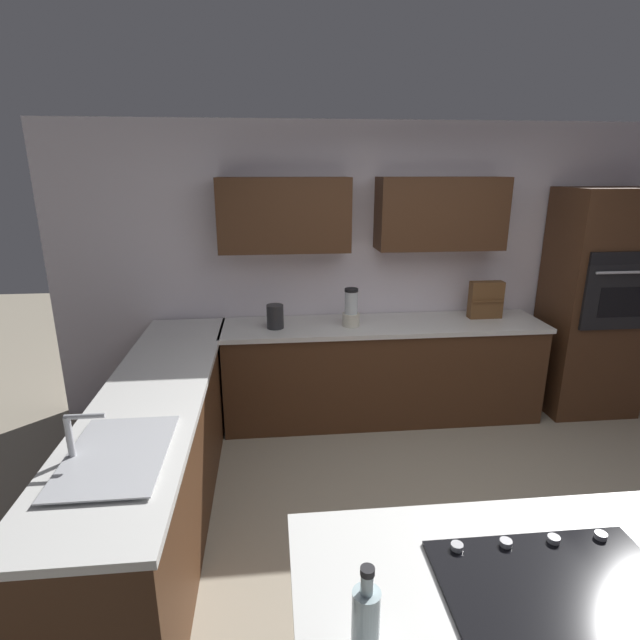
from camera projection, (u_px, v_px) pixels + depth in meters
ground_plane at (458, 549)px, 3.00m from camera, size 14.00×14.00×0.00m
wall_back at (382, 258)px, 4.53m from camera, size 6.00×0.44×2.60m
lower_cabinets_back at (382, 373)px, 4.50m from camera, size 2.80×0.60×0.86m
countertop_back at (384, 325)px, 4.37m from camera, size 2.84×0.64×0.04m
lower_cabinets_side at (161, 453)px, 3.23m from camera, size 0.60×2.90×0.86m
countertop_side at (154, 390)px, 3.09m from camera, size 0.64×2.94×0.04m
island_top at (565, 604)px, 1.57m from camera, size 1.72×0.98×0.04m
wall_oven at (595, 304)px, 4.51m from camera, size 0.80×0.66×2.05m
sink_unit at (115, 454)px, 2.33m from camera, size 0.46×0.70×0.23m
cooktop at (565, 596)px, 1.57m from camera, size 0.76×0.56×0.03m
blender at (351, 310)px, 4.26m from camera, size 0.15×0.15×0.33m
spice_rack at (486, 300)px, 4.49m from camera, size 0.30×0.11×0.34m
kettle at (275, 317)px, 4.21m from camera, size 0.14×0.14×0.20m
oil_bottle at (366, 623)px, 1.34m from camera, size 0.08×0.08×0.31m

